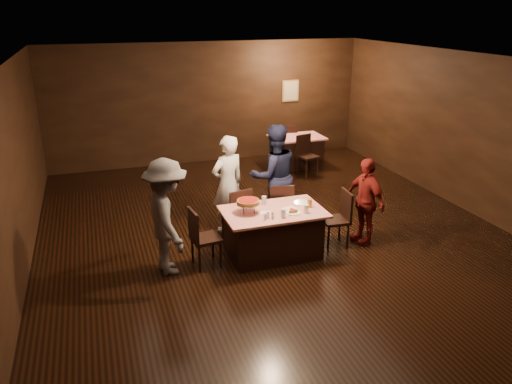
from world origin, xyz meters
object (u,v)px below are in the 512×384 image
at_px(chair_end_right, 335,219).
at_px(chair_back_near, 308,156).
at_px(chair_back_far, 288,142).
at_px(diner_grey_knit, 167,217).
at_px(plate_empty, 302,203).
at_px(glass_front_left, 283,213).
at_px(back_table, 296,152).
at_px(chair_far_left, 236,213).
at_px(glass_back, 264,200).
at_px(diner_white_jacket, 228,184).
at_px(diner_red_shirt, 365,201).
at_px(glass_amber, 310,203).
at_px(pizza_stand, 248,202).
at_px(glass_front_right, 306,209).
at_px(diner_navy_hoodie, 274,176).
at_px(chair_far_right, 280,208).
at_px(main_table, 273,233).

bearing_deg(chair_end_right, chair_back_near, 167.45).
bearing_deg(chair_back_far, chair_end_right, 89.30).
xyz_separation_m(diner_grey_knit, plate_empty, (2.22, 0.15, -0.11)).
bearing_deg(chair_back_far, glass_front_left, 79.46).
bearing_deg(chair_end_right, plate_empty, -100.66).
xyz_separation_m(back_table, chair_far_left, (-2.60, -3.52, 0.09)).
xyz_separation_m(plate_empty, glass_back, (-0.60, 0.15, 0.06)).
bearing_deg(diner_grey_knit, chair_end_right, -95.20).
height_order(back_table, glass_back, glass_back).
xyz_separation_m(chair_end_right, diner_white_jacket, (-1.52, 1.16, 0.40)).
relative_size(plate_empty, glass_front_left, 1.79).
relative_size(diner_red_shirt, glass_amber, 10.58).
xyz_separation_m(pizza_stand, glass_front_right, (0.85, -0.30, -0.11)).
relative_size(chair_back_near, glass_front_left, 6.79).
distance_m(chair_back_near, diner_grey_knit, 5.28).
bearing_deg(glass_amber, diner_navy_hoodie, 98.04).
height_order(chair_far_left, glass_front_right, chair_far_left).
xyz_separation_m(chair_back_far, glass_front_left, (-2.15, -5.17, 0.37)).
xyz_separation_m(diner_white_jacket, plate_empty, (0.97, -1.01, -0.09)).
bearing_deg(chair_back_near, diner_red_shirt, -114.00).
bearing_deg(chair_end_right, chair_far_left, -111.97).
distance_m(chair_far_right, diner_red_shirt, 1.47).
distance_m(back_table, chair_back_near, 0.71).
bearing_deg(chair_far_left, glass_front_left, 100.62).
xyz_separation_m(diner_navy_hoodie, glass_back, (-0.48, -0.84, -0.10)).
xyz_separation_m(chair_far_right, chair_back_near, (1.80, 2.82, 0.00)).
xyz_separation_m(chair_end_right, chair_back_far, (1.10, 4.87, 0.00)).
bearing_deg(diner_white_jacket, chair_end_right, 124.17).
height_order(chair_back_far, diner_navy_hoodie, diner_navy_hoodie).
relative_size(chair_far_right, diner_grey_knit, 0.54).
bearing_deg(back_table, glass_amber, -110.34).
bearing_deg(chair_far_left, chair_back_near, -145.26).
height_order(back_table, chair_end_right, chair_end_right).
distance_m(pizza_stand, glass_back, 0.44).
height_order(chair_far_left, diner_white_jacket, diner_white_jacket).
bearing_deg(glass_front_right, chair_back_far, 71.12).
xyz_separation_m(chair_back_far, glass_back, (-2.25, -4.57, 0.37)).
distance_m(chair_far_left, glass_front_left, 1.20).
bearing_deg(plate_empty, diner_grey_knit, -176.15).
bearing_deg(main_table, glass_front_left, -80.54).
relative_size(main_table, pizza_stand, 4.21).
bearing_deg(chair_back_near, diner_grey_knit, -152.27).
distance_m(chair_far_left, glass_amber, 1.33).
relative_size(chair_far_left, diner_grey_knit, 0.54).
height_order(chair_far_left, chair_back_far, same).
relative_size(chair_far_left, glass_back, 6.79).
relative_size(chair_end_right, plate_empty, 3.80).
relative_size(diner_navy_hoodie, glass_amber, 13.43).
xyz_separation_m(plate_empty, glass_amber, (0.05, -0.20, 0.06)).
xyz_separation_m(diner_white_jacket, pizza_stand, (0.02, -1.11, 0.08)).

